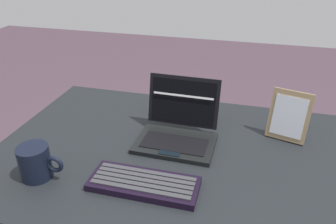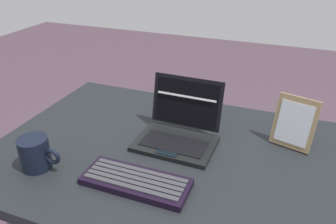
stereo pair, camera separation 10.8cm
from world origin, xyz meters
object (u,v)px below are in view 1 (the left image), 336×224
coffee_mug (36,162)px  photo_frame (289,116)px  laptop_front (178,130)px  external_keyboard (144,183)px

coffee_mug → photo_frame: bearing=29.5°
laptop_front → external_keyboard: laptop_front is taller
photo_frame → coffee_mug: (-0.73, -0.41, -0.04)m
external_keyboard → coffee_mug: (-0.32, -0.04, 0.04)m
coffee_mug → laptop_front: bearing=39.9°
photo_frame → laptop_front: bearing=-163.2°
laptop_front → photo_frame: bearing=16.8°
photo_frame → coffee_mug: bearing=-150.5°
external_keyboard → photo_frame: bearing=42.8°
photo_frame → external_keyboard: bearing=-137.2°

